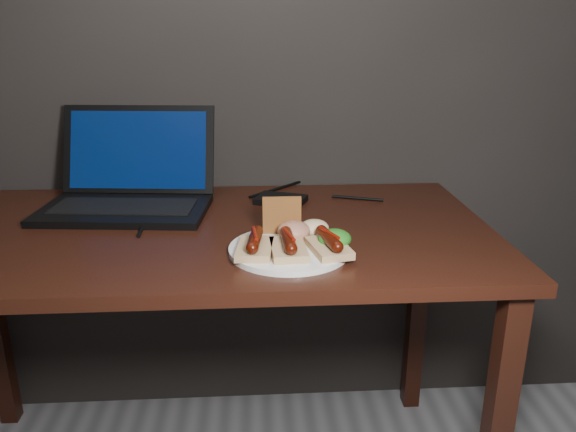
# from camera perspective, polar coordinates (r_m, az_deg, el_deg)

# --- Properties ---
(desk) EXTENTS (1.40, 0.70, 0.75)m
(desk) POSITION_cam_1_polar(r_m,az_deg,el_deg) (1.37, -9.34, -4.62)
(desk) COLOR #34150D
(desk) RESTS_ON ground
(laptop) EXTENTS (0.44, 0.36, 0.25)m
(laptop) POSITION_cam_1_polar(r_m,az_deg,el_deg) (1.52, -15.75, 2.95)
(laptop) COLOR black
(laptop) RESTS_ON desk
(hard_drive) EXTENTS (0.15, 0.13, 0.02)m
(hard_drive) POSITION_cam_1_polar(r_m,az_deg,el_deg) (1.50, -0.74, 1.67)
(hard_drive) COLOR black
(hard_drive) RESTS_ON desk
(desk_cables) EXTENTS (0.91, 0.44, 0.01)m
(desk_cables) POSITION_cam_1_polar(r_m,az_deg,el_deg) (1.50, -8.47, 1.22)
(desk_cables) COLOR black
(desk_cables) RESTS_ON desk
(plate) EXTENTS (0.33, 0.33, 0.01)m
(plate) POSITION_cam_1_polar(r_m,az_deg,el_deg) (1.18, 0.09, -3.42)
(plate) COLOR white
(plate) RESTS_ON desk
(bread_sausage_left) EXTENTS (0.08, 0.12, 0.04)m
(bread_sausage_left) POSITION_cam_1_polar(r_m,az_deg,el_deg) (1.14, -3.38, -2.92)
(bread_sausage_left) COLOR #E0B284
(bread_sausage_left) RESTS_ON plate
(bread_sausage_center) EXTENTS (0.08, 0.12, 0.04)m
(bread_sausage_center) POSITION_cam_1_polar(r_m,az_deg,el_deg) (1.14, 0.05, -3.00)
(bread_sausage_center) COLOR #E0B284
(bread_sausage_center) RESTS_ON plate
(bread_sausage_right) EXTENTS (0.09, 0.13, 0.04)m
(bread_sausage_right) POSITION_cam_1_polar(r_m,az_deg,el_deg) (1.15, 4.18, -2.84)
(bread_sausage_right) COLOR #E0B284
(bread_sausage_right) RESTS_ON plate
(crispbread) EXTENTS (0.09, 0.01, 0.08)m
(crispbread) POSITION_cam_1_polar(r_m,az_deg,el_deg) (1.24, -0.62, 0.08)
(crispbread) COLOR #B06430
(crispbread) RESTS_ON plate
(salad_greens) EXTENTS (0.07, 0.07, 0.04)m
(salad_greens) POSITION_cam_1_polar(r_m,az_deg,el_deg) (1.17, 4.75, -2.31)
(salad_greens) COLOR #155210
(salad_greens) RESTS_ON plate
(salsa_mound) EXTENTS (0.07, 0.07, 0.04)m
(salsa_mound) POSITION_cam_1_polar(r_m,az_deg,el_deg) (1.21, 0.61, -1.48)
(salsa_mound) COLOR maroon
(salsa_mound) RESTS_ON plate
(coleslaw_mound) EXTENTS (0.06, 0.06, 0.04)m
(coleslaw_mound) POSITION_cam_1_polar(r_m,az_deg,el_deg) (1.23, 2.70, -1.20)
(coleslaw_mound) COLOR #EFE2CE
(coleslaw_mound) RESTS_ON plate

